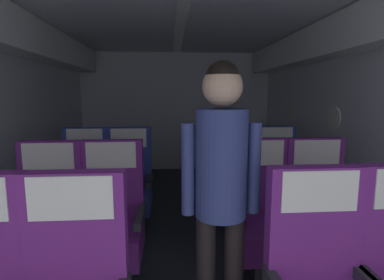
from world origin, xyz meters
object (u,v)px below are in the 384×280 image
object	(u,v)px
flight_attendant	(221,176)
seat_b_right_window	(262,219)
seat_c_left_aisle	(129,186)
seat_b_right_aisle	(319,217)
seat_b_left_aisle	(111,223)
seat_c_left_window	(85,187)
seat_b_left_window	(48,226)
seat_c_right_aisle	(277,183)
seat_c_right_window	(234,184)

from	to	relation	value
flight_attendant	seat_b_right_window	bearing A→B (deg)	-104.54
seat_c_left_aisle	seat_b_right_aisle	bearing A→B (deg)	-30.54
seat_b_right_window	seat_c_left_aisle	xyz separation A→B (m)	(-1.15, 0.93, 0.00)
seat_b_right_aisle	flight_attendant	world-z (taller)	flight_attendant
flight_attendant	seat_b_left_aisle	bearing A→B (deg)	-20.28
seat_b_right_aisle	seat_b_right_window	size ratio (longest dim) A/B	1.00
seat_b_right_aisle	seat_c_left_window	world-z (taller)	same
seat_b_right_window	flight_attendant	xyz separation A→B (m)	(-0.44, -0.62, 0.52)
seat_c_left_aisle	seat_b_left_window	bearing A→B (deg)	-116.29
flight_attendant	seat_c_right_aisle	bearing A→B (deg)	-99.53
seat_b_left_window	seat_c_right_aisle	bearing A→B (deg)	24.44
seat_b_left_aisle	seat_c_right_window	world-z (taller)	same
seat_b_right_window	seat_c_left_aisle	size ratio (longest dim) A/B	1.00
seat_b_left_aisle	seat_b_right_window	world-z (taller)	same
flight_attendant	seat_c_left_window	bearing A→B (deg)	-32.73
seat_c_left_window	flight_attendant	size ratio (longest dim) A/B	0.67
seat_b_left_window	seat_c_left_aisle	xyz separation A→B (m)	(0.47, 0.94, 0.00)
seat_b_left_window	seat_b_right_aisle	xyz separation A→B (m)	(2.07, -0.00, 0.00)
seat_b_right_window	seat_c_right_aisle	bearing A→B (deg)	63.67
seat_c_right_window	flight_attendant	distance (m)	1.70
seat_b_right_aisle	seat_b_left_window	bearing A→B (deg)	179.97
seat_b_right_window	seat_b_left_window	bearing A→B (deg)	-179.57
seat_c_left_aisle	seat_c_right_window	size ratio (longest dim) A/B	1.00
seat_b_left_window	seat_b_right_window	size ratio (longest dim) A/B	1.00
seat_b_right_window	flight_attendant	bearing A→B (deg)	-125.00
seat_b_left_aisle	seat_c_right_window	bearing A→B (deg)	39.63
seat_b_right_aisle	seat_c_left_window	distance (m)	2.27
seat_b_left_aisle	seat_c_right_aisle	size ratio (longest dim) A/B	1.00
seat_b_left_window	seat_b_left_aisle	xyz separation A→B (m)	(0.46, 0.01, 0.00)
seat_b_left_aisle	seat_c_left_window	bearing A→B (deg)	115.53
seat_b_right_aisle	seat_c_right_aisle	bearing A→B (deg)	89.63
seat_b_left_window	seat_c_left_window	size ratio (longest dim) A/B	1.00
seat_b_right_aisle	seat_c_right_aisle	world-z (taller)	same
seat_c_right_window	seat_b_right_aisle	bearing A→B (deg)	-63.75
seat_b_left_window	seat_c_left_aisle	size ratio (longest dim) A/B	1.00
seat_b_right_aisle	seat_c_right_aisle	distance (m)	0.94
seat_c_left_window	seat_c_right_window	distance (m)	1.59
seat_c_left_aisle	seat_c_right_window	distance (m)	1.13
seat_b_right_window	seat_c_right_aisle	size ratio (longest dim) A/B	1.00
seat_b_right_window	flight_attendant	world-z (taller)	flight_attendant
seat_b_left_window	seat_c_left_window	xyz separation A→B (m)	(0.01, 0.95, 0.00)
seat_c_left_window	seat_c_left_aisle	xyz separation A→B (m)	(0.46, -0.01, 0.00)
seat_b_left_window	seat_c_right_aisle	size ratio (longest dim) A/B	1.00
seat_b_left_window	seat_c_right_window	bearing A→B (deg)	30.84
seat_b_right_aisle	flight_attendant	distance (m)	1.20
seat_c_right_window	seat_b_left_aisle	bearing A→B (deg)	-140.37
seat_b_right_window	seat_c_left_window	bearing A→B (deg)	149.59
flight_attendant	seat_b_right_aisle	bearing A→B (deg)	-125.17
seat_b_right_aisle	seat_c_left_window	xyz separation A→B (m)	(-2.06, 0.96, 0.00)
seat_b_left_aisle	seat_c_right_window	xyz separation A→B (m)	(1.14, 0.94, 0.00)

